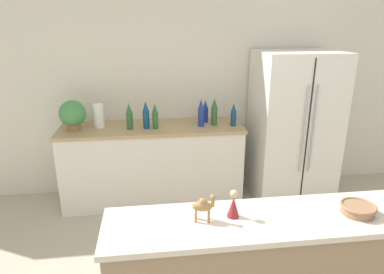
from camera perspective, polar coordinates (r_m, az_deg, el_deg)
name	(u,v)px	position (r m, az deg, el deg)	size (l,w,h in m)	color
wall_back	(195,85)	(4.07, 0.47, 8.60)	(8.00, 0.06, 2.55)	silver
back_counter	(153,163)	(3.96, -6.51, -4.36)	(2.01, 0.63, 0.89)	silver
refrigerator	(293,127)	(4.07, 16.46, 1.62)	(0.88, 0.76, 1.69)	silver
potted_plant	(73,114)	(3.81, -19.29, 3.58)	(0.28, 0.28, 0.32)	#9E6B47
paper_towel_roll	(99,116)	(3.84, -15.30, 3.43)	(0.11, 0.11, 0.26)	white
back_bottle_0	(205,111)	(3.91, 2.22, 4.27)	(0.07, 0.07, 0.26)	navy
back_bottle_1	(129,117)	(3.70, -10.38, 3.38)	(0.07, 0.07, 0.29)	#2D6033
back_bottle_2	(146,115)	(3.70, -7.68, 3.64)	(0.07, 0.07, 0.31)	navy
back_bottle_3	(201,113)	(3.74, 1.50, 4.00)	(0.07, 0.07, 0.31)	navy
back_bottle_4	(214,112)	(3.79, 3.73, 4.22)	(0.07, 0.07, 0.31)	#2D6033
back_bottle_5	(234,115)	(3.79, 6.94, 3.72)	(0.06, 0.06, 0.27)	navy
back_bottle_6	(155,116)	(3.68, -6.17, 3.44)	(0.06, 0.06, 0.28)	#2D6033
fruit_bowl	(358,209)	(2.26, 25.92, -10.68)	(0.20, 0.20, 0.06)	#8C6647
camel_figurine	(203,206)	(1.95, 1.90, -11.34)	(0.13, 0.08, 0.17)	olive
wise_man_figurine_blue	(233,205)	(2.01, 6.92, -11.23)	(0.07, 0.07, 0.17)	maroon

